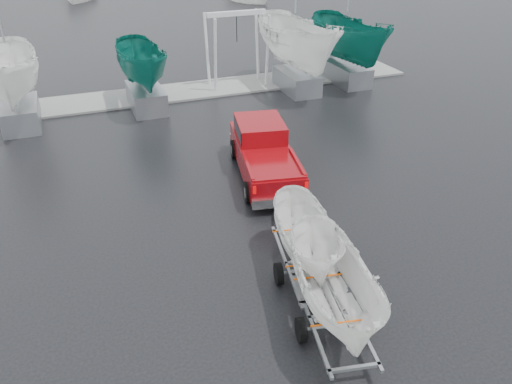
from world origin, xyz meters
name	(u,v)px	position (x,y,z in m)	size (l,w,h in m)	color
ground_plane	(232,215)	(0.00, 0.00, 0.00)	(120.00, 120.00, 0.00)	black
dock	(156,95)	(0.00, 13.00, 0.05)	(30.00, 3.00, 0.12)	gray
pickup_truck	(263,149)	(2.14, 2.52, 0.97)	(2.93, 5.87, 1.86)	maroon
trailer_hitched	(309,200)	(0.94, -3.66, 2.42)	(1.89, 3.76, 4.43)	gray
trailer_parked	(339,240)	(0.62, -5.76, 2.66)	(1.96, 3.76, 4.90)	gray
boat_hoist	(237,39)	(4.73, 13.00, 2.67)	(3.30, 2.18, 4.12)	silver
keelboat_0	(2,37)	(-6.64, 11.00, 4.08)	(2.56, 3.20, 10.74)	gray
keelboat_1	(140,39)	(-0.78, 11.20, 3.49)	(2.21, 3.20, 6.99)	gray
keelboat_2	(300,4)	(7.51, 11.00, 4.62)	(2.90, 3.20, 11.09)	gray
keelboat_3	(353,7)	(10.84, 11.30, 4.24)	(2.66, 3.20, 10.84)	gray
moored_boat_1	(82,0)	(-1.37, 47.65, 0.00)	(3.48, 3.52, 11.51)	white
moored_boat_2	(245,2)	(15.07, 40.22, 0.01)	(3.26, 3.29, 11.22)	white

